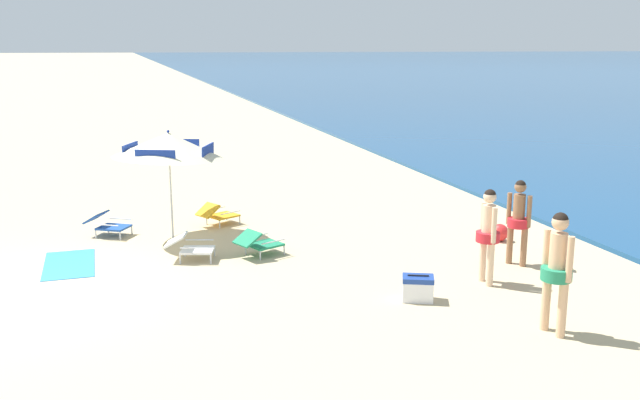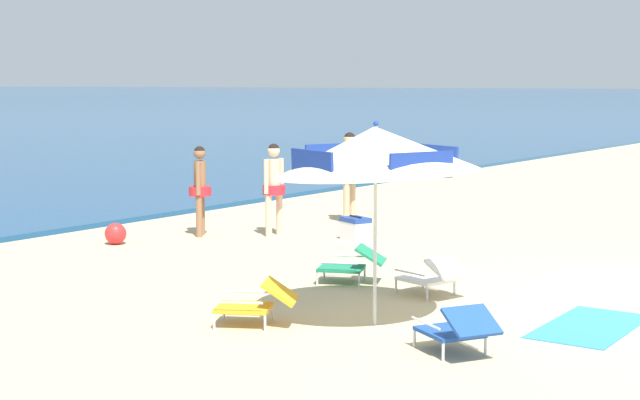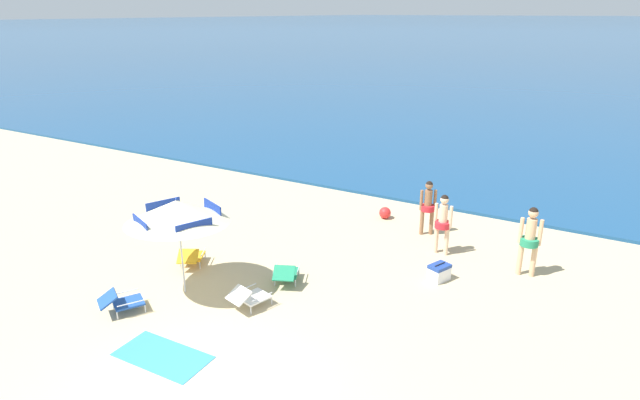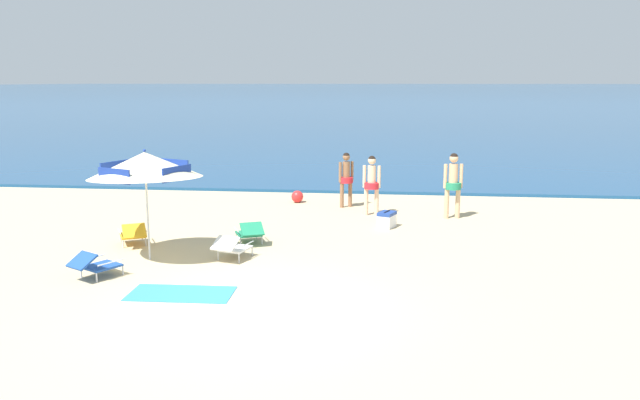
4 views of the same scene
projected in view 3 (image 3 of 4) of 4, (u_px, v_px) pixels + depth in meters
name	position (u px, v px, depth m)	size (l,w,h in m)	color
ocean_water	(634.00, 21.00, 343.41)	(800.00, 800.00, 0.10)	navy
beach_umbrella_striped_main	(178.00, 212.00, 11.48)	(3.02, 3.04, 2.30)	silver
lounge_chair_under_umbrella	(191.00, 256.00, 13.30)	(0.89, 1.03, 0.53)	gold
lounge_chair_beside_umbrella	(286.00, 273.00, 12.44)	(0.85, 1.03, 0.52)	#1E7F56
lounge_chair_facing_sea	(121.00, 301.00, 11.24)	(0.90, 1.03, 0.52)	#1E4799
lounge_chair_spare_folded	(249.00, 296.00, 11.42)	(0.75, 1.00, 0.52)	white
person_standing_near_shore	(443.00, 220.00, 13.76)	(0.49, 0.40, 1.64)	beige
person_standing_beside	(530.00, 237.00, 12.59)	(0.51, 0.43, 1.76)	#D8A87F
person_wading_in	(428.00, 204.00, 14.99)	(0.41, 0.39, 1.60)	#8C6042
cooler_box	(439.00, 272.00, 12.62)	(0.51, 0.59, 0.43)	white
beach_ball	(385.00, 213.00, 16.40)	(0.36, 0.36, 0.36)	red
beach_towel	(163.00, 356.00, 9.88)	(0.90, 1.80, 0.01)	#3384BC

